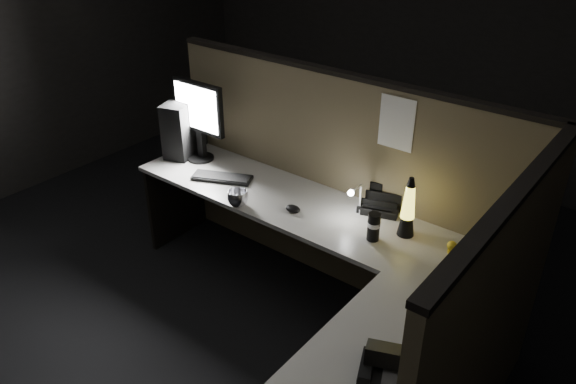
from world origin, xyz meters
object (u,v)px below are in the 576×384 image
Objects in this scene: pc_tower at (184,126)px; monitor at (198,113)px; desk_phone at (388,365)px; lava_lamp at (408,212)px; keyboard at (222,178)px.

monitor is at bearing -22.96° from pc_tower.
pc_tower is 0.70× the size of monitor.
pc_tower is 1.46× the size of desk_phone.
keyboard is at bearing -173.09° from lava_lamp.
keyboard is 1.96m from desk_phone.
keyboard is at bearing -35.93° from pc_tower.
monitor is 1.57× the size of lava_lamp.
desk_phone is (0.44, -1.00, -0.10)m from lava_lamp.
desk_phone is at bearing -25.63° from monitor.
keyboard is (0.53, -0.16, -0.20)m from pc_tower.
keyboard is at bearing 132.11° from desk_phone.
pc_tower is at bearing 134.00° from desk_phone.
lava_lamp is 1.10m from desk_phone.
pc_tower is at bearing 175.57° from monitor.
lava_lamp is at bearing -0.15° from monitor.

